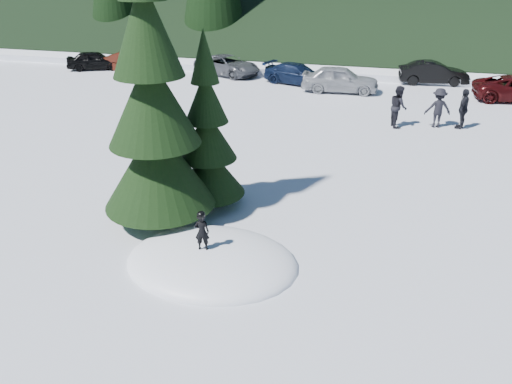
% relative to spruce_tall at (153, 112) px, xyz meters
% --- Properties ---
extents(ground, '(200.00, 200.00, 0.00)m').
position_rel_spruce_tall_xyz_m(ground, '(2.20, -1.80, -3.32)').
color(ground, white).
rests_on(ground, ground).
extents(snow_mound, '(4.48, 3.52, 0.96)m').
position_rel_spruce_tall_xyz_m(snow_mound, '(2.20, -1.80, -3.32)').
color(snow_mound, white).
rests_on(snow_mound, ground).
extents(spruce_tall, '(3.20, 3.20, 8.60)m').
position_rel_spruce_tall_xyz_m(spruce_tall, '(0.00, 0.00, 0.00)').
color(spruce_tall, black).
rests_on(spruce_tall, ground).
extents(spruce_short, '(2.20, 2.20, 5.37)m').
position_rel_spruce_tall_xyz_m(spruce_short, '(1.00, 1.40, -1.22)').
color(spruce_short, black).
rests_on(spruce_short, ground).
extents(child_skier, '(0.40, 0.30, 0.99)m').
position_rel_spruce_tall_xyz_m(child_skier, '(2.03, -1.94, -2.35)').
color(child_skier, black).
rests_on(child_skier, snow_mound).
extents(adult_0, '(0.95, 1.09, 1.89)m').
position_rel_spruce_tall_xyz_m(adult_0, '(6.57, 11.20, -2.38)').
color(adult_0, black).
rests_on(adult_0, ground).
extents(adult_1, '(0.79, 1.15, 1.82)m').
position_rel_spruce_tall_xyz_m(adult_1, '(9.41, 11.68, -2.41)').
color(adult_1, black).
rests_on(adult_1, ground).
extents(adult_2, '(1.26, 0.87, 1.79)m').
position_rel_spruce_tall_xyz_m(adult_2, '(8.33, 11.58, -2.42)').
color(adult_2, black).
rests_on(adult_2, ground).
extents(car_0, '(4.00, 2.87, 1.27)m').
position_rel_spruce_tall_xyz_m(car_0, '(-13.82, 19.03, -2.69)').
color(car_0, black).
rests_on(car_0, ground).
extents(car_1, '(3.90, 1.63, 1.26)m').
position_rel_spruce_tall_xyz_m(car_1, '(-11.19, 19.62, -2.69)').
color(car_1, '#3E140B').
rests_on(car_1, ground).
extents(car_2, '(5.06, 3.77, 1.28)m').
position_rel_spruce_tall_xyz_m(car_2, '(-4.42, 19.72, -2.68)').
color(car_2, '#4F5257').
rests_on(car_2, ground).
extents(car_3, '(4.54, 2.89, 1.22)m').
position_rel_spruce_tall_xyz_m(car_3, '(0.52, 18.39, -2.71)').
color(car_3, black).
rests_on(car_3, ground).
extents(car_4, '(4.45, 1.99, 1.49)m').
position_rel_spruce_tall_xyz_m(car_4, '(3.29, 17.05, -2.58)').
color(car_4, '#999CA1').
rests_on(car_4, ground).
extents(car_5, '(4.27, 1.93, 1.36)m').
position_rel_spruce_tall_xyz_m(car_5, '(8.58, 20.55, -2.64)').
color(car_5, black).
rests_on(car_5, ground).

